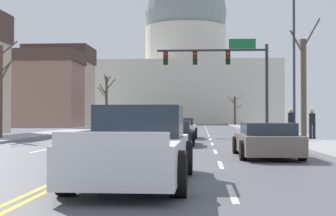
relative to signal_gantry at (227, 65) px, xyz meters
The scene contains 18 objects.
ground 14.39m from the signal_gantry, 110.69° to the right, with size 20.00×180.00×0.20m.
signal_gantry is the anchor object (origin of this frame).
street_lamp_right 7.67m from the signal_gantry, 66.04° to the right, with size 2.49×0.24×8.46m.
capitol_building 60.71m from the signal_gantry, 94.53° to the left, with size 33.88×23.69×31.57m.
sedan_near_00 6.93m from the signal_gantry, 125.43° to the right, with size 2.07×4.35×1.27m.
sedan_near_01 12.85m from the signal_gantry, 105.07° to the right, with size 2.02×4.48×1.15m.
sedan_near_02 18.87m from the signal_gantry, 88.80° to the right, with size 2.08×4.64×1.16m.
pickup_truck_near_03 25.58m from the signal_gantry, 97.22° to the right, with size 2.28×5.46×1.62m.
sedan_oncoming_00 12.78m from the signal_gantry, 123.96° to the left, with size 2.19×4.39×1.21m.
sedan_oncoming_01 19.99m from the signal_gantry, 109.73° to the left, with size 2.06×4.43×1.25m.
flank_building_01 32.41m from the signal_gantry, 133.83° to the left, with size 12.24×6.81×9.24m.
flank_building_02 38.81m from the signal_gantry, 123.54° to the left, with size 8.87×6.95×11.02m.
bare_tree_00 7.65m from the signal_gantry, 56.41° to the right, with size 1.78×1.78×6.80m.
bare_tree_01 15.48m from the signal_gantry, 150.62° to the right, with size 2.00×2.94×5.65m.
bare_tree_02 38.28m from the signal_gantry, 85.23° to the left, with size 2.25×1.80×4.35m.
bare_tree_03 24.63m from the signal_gantry, 121.10° to the left, with size 2.24×1.22×6.11m.
pedestrian_00 10.06m from the signal_gantry, 71.54° to the right, with size 0.35×0.34×1.65m.
pedestrian_01 9.79m from the signal_gantry, 61.85° to the right, with size 0.35×0.34×1.62m.
Camera 1 is at (2.94, -22.67, 1.38)m, focal length 52.96 mm.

